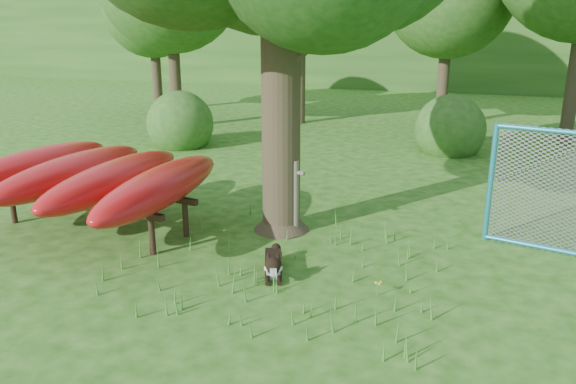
% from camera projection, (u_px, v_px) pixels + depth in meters
% --- Properties ---
extents(ground, '(80.00, 80.00, 0.00)m').
position_uv_depth(ground, '(243.00, 292.00, 7.09)').
color(ground, '#1F5210').
rests_on(ground, ground).
extents(wooden_post, '(0.33, 0.14, 1.20)m').
position_uv_depth(wooden_post, '(295.00, 196.00, 8.88)').
color(wooden_post, brown).
rests_on(wooden_post, ground).
extents(kayak_rack, '(3.71, 3.88, 1.19)m').
position_uv_depth(kayak_rack, '(92.00, 176.00, 8.97)').
color(kayak_rack, black).
rests_on(kayak_rack, ground).
extents(husky_dog, '(0.49, 0.94, 0.43)m').
position_uv_depth(husky_dog, '(273.00, 264.00, 7.55)').
color(husky_dog, black).
rests_on(husky_dog, ground).
extents(wildflower_clump, '(0.09, 0.08, 0.20)m').
position_uv_depth(wildflower_clump, '(378.00, 284.00, 6.96)').
color(wildflower_clump, '#3D812A').
rests_on(wildflower_clump, ground).
extents(bg_tree_f, '(3.60, 3.60, 5.55)m').
position_uv_depth(bg_tree_f, '(152.00, 8.00, 20.52)').
color(bg_tree_f, '#332A1C').
rests_on(bg_tree_f, ground).
extents(shrub_left, '(1.80, 1.80, 1.80)m').
position_uv_depth(shrub_left, '(181.00, 146.00, 15.41)').
color(shrub_left, '#27541B').
rests_on(shrub_left, ground).
extents(shrub_mid, '(1.80, 1.80, 1.80)m').
position_uv_depth(shrub_mid, '(448.00, 152.00, 14.64)').
color(shrub_mid, '#27541B').
rests_on(shrub_mid, ground).
extents(wooded_hillside, '(80.00, 12.00, 6.00)m').
position_uv_depth(wooded_hillside, '(435.00, 26.00, 31.61)').
color(wooded_hillside, '#27541B').
rests_on(wooded_hillside, ground).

